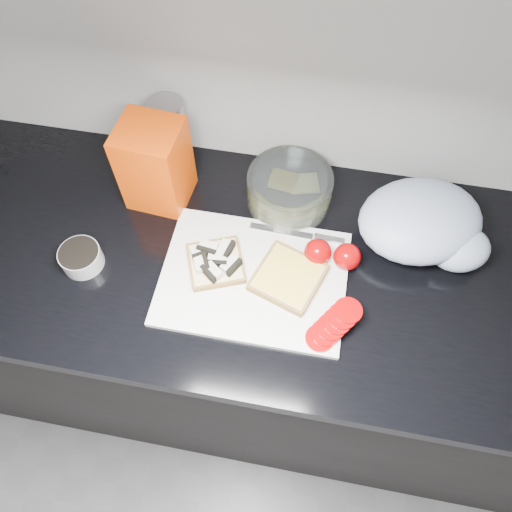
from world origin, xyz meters
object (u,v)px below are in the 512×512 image
Objects in this scene: bread_bag at (155,165)px; steel_canister at (171,135)px; cutting_board at (253,278)px; glass_bowl at (289,189)px.

bread_bag reaches higher than steel_canister.
cutting_board is 0.24m from glass_bowl.
cutting_board is at bearing -49.18° from steel_canister.
steel_canister reaches higher than cutting_board.
bread_bag is at bearing 143.76° from cutting_board.
cutting_board is 1.88× the size of bread_bag.
bread_bag is 1.12× the size of steel_canister.
cutting_board is at bearing -100.56° from glass_bowl.
glass_bowl is 0.31m from steel_canister.
steel_canister reaches higher than glass_bowl.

